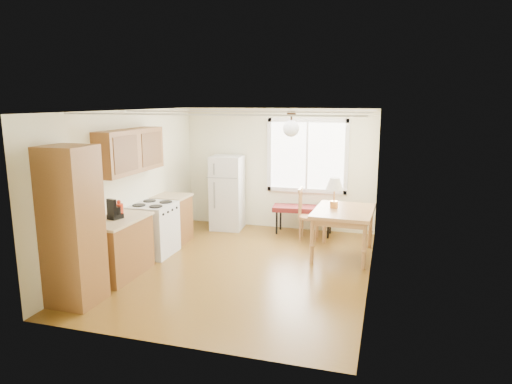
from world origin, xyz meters
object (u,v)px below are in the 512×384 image
at_px(chair, 305,210).
at_px(refrigerator, 227,193).
at_px(dining_table, 343,215).
at_px(bench, 304,209).

bearing_deg(chair, refrigerator, 168.20).
xyz_separation_m(refrigerator, dining_table, (2.50, -1.06, -0.05)).
xyz_separation_m(dining_table, chair, (-0.81, 0.75, -0.14)).
bearing_deg(dining_table, bench, 131.14).
bearing_deg(chair, dining_table, -44.32).
distance_m(dining_table, chair, 1.11).
height_order(bench, dining_table, dining_table).
bearing_deg(chair, bench, 101.13).
xyz_separation_m(refrigerator, bench, (1.61, 0.03, -0.26)).
relative_size(bench, chair, 1.28).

